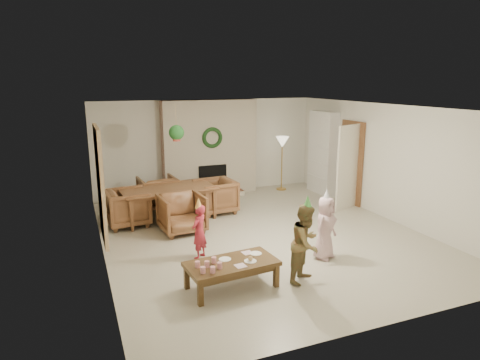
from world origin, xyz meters
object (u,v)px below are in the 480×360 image
dining_chair_far (158,193)px  child_plaid (306,243)px  dining_table (169,204)px  coffee_table_top (232,264)px  child_red (199,232)px  child_pink (325,228)px  dining_chair_left (128,207)px  dining_chair_near (182,213)px  dining_chair_right (215,196)px

dining_chair_far → child_plaid: size_ratio=0.71×
dining_table → dining_chair_far: dining_chair_far is taller
coffee_table_top → child_plaid: (1.13, -0.19, 0.23)m
child_red → child_pink: size_ratio=0.87×
dining_chair_left → child_red: size_ratio=0.90×
dining_chair_near → child_pink: 2.92m
dining_chair_near → coffee_table_top: 2.57m
dining_table → coffee_table_top: 3.45m
dining_chair_left → child_pink: size_ratio=0.78×
dining_chair_near → child_plaid: child_plaid is taller
dining_chair_near → child_plaid: bearing=-70.7°
child_pink → child_red: bearing=128.8°
child_plaid → dining_chair_right: bearing=58.2°
dining_chair_right → child_red: (-1.07, -2.33, 0.08)m
dining_chair_far → child_plaid: child_plaid is taller
child_red → coffee_table_top: bearing=53.7°
dining_chair_near → coffee_table_top: size_ratio=0.65×
dining_chair_left → dining_chair_right: (1.98, 0.16, 0.00)m
child_plaid → child_red: bearing=97.1°
coffee_table_top → child_red: bearing=91.2°
dining_chair_near → dining_chair_right: 1.41m
dining_chair_left → child_red: bearing=-161.7°
dining_chair_near → coffee_table_top: dining_chair_near is taller
dining_chair_left → child_plaid: (2.18, -3.57, 0.22)m
coffee_table_top → child_red: child_red is taller
coffee_table_top → child_red: 1.22m
dining_table → dining_chair_left: (-0.88, -0.07, 0.04)m
child_red → child_plaid: (1.26, -1.41, 0.13)m
child_pink → dining_table: bearing=94.3°
coffee_table_top → child_pink: (1.86, 0.42, 0.17)m
child_red → child_pink: 2.15m
dining_chair_near → child_red: child_red is taller
dining_chair_far → dining_chair_left: 1.25m
child_red → child_pink: (2.00, -0.79, 0.07)m
dining_table → child_red: bearing=-93.7°
dining_chair_near → dining_chair_left: size_ratio=1.00×
dining_chair_near → child_red: bearing=-96.1°
dining_chair_right → child_pink: (0.93, -3.12, 0.16)m
dining_chair_near → child_red: 1.36m
dining_table → dining_chair_near: 0.88m
child_pink → dining_chair_right: bearing=77.1°
dining_table → child_plaid: 3.88m
child_red → child_pink: child_pink is taller
dining_chair_left → dining_table: bearing=-90.0°
dining_table → child_plaid: child_plaid is taller
dining_chair_right → coffee_table_top: bearing=-19.3°
dining_chair_left → child_red: (0.91, -2.17, 0.08)m
coffee_table_top → child_pink: 1.92m
coffee_table_top → child_red: (-0.13, 1.21, 0.10)m
child_red → dining_chair_far: bearing=-130.7°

